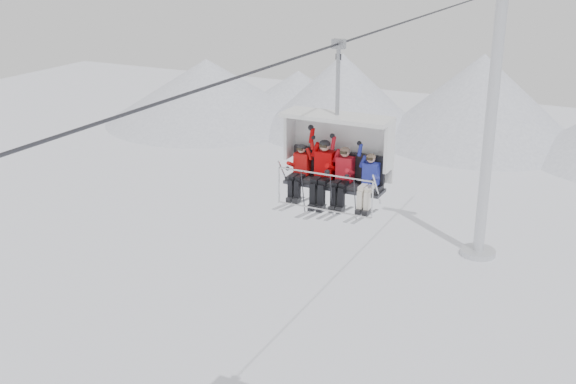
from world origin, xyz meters
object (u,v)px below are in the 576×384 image
at_px(skier_center_right, 343,175).
at_px(lift_tower_right, 488,148).
at_px(chairlift_carrier, 338,149).
at_px(skier_far_left, 300,170).
at_px(skier_center_left, 323,170).
at_px(skier_far_right, 369,180).

bearing_deg(skier_center_right, lift_tower_right, 90.79).
relative_size(chairlift_carrier, skier_center_right, 2.36).
xyz_separation_m(skier_far_left, skier_center_left, (0.63, 0.02, 0.08)).
height_order(chairlift_carrier, skier_far_left, chairlift_carrier).
height_order(skier_center_left, skier_far_right, skier_center_left).
distance_m(skier_far_left, skier_center_left, 0.63).
bearing_deg(skier_far_left, skier_far_right, 0.01).
bearing_deg(chairlift_carrier, skier_far_left, -159.81).
distance_m(lift_tower_right, skier_far_right, 20.09).
relative_size(lift_tower_right, chairlift_carrier, 3.38).
distance_m(chairlift_carrier, skier_far_left, 1.10).
bearing_deg(skier_center_right, skier_far_right, -0.90).
bearing_deg(skier_far_left, skier_center_right, 0.53).
distance_m(chairlift_carrier, skier_center_right, 0.67).
relative_size(skier_far_left, skier_far_right, 1.00).
height_order(skier_far_left, skier_far_right, skier_far_right).
xyz_separation_m(lift_tower_right, skier_center_left, (-0.26, -19.56, 4.48)).
bearing_deg(lift_tower_right, chairlift_carrier, -90.00).
xyz_separation_m(chairlift_carrier, skier_far_left, (-0.89, -0.33, -0.56)).
bearing_deg(skier_center_left, skier_far_left, -177.90).
height_order(skier_far_left, skier_center_right, skier_center_right).
height_order(lift_tower_right, skier_center_left, lift_tower_right).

